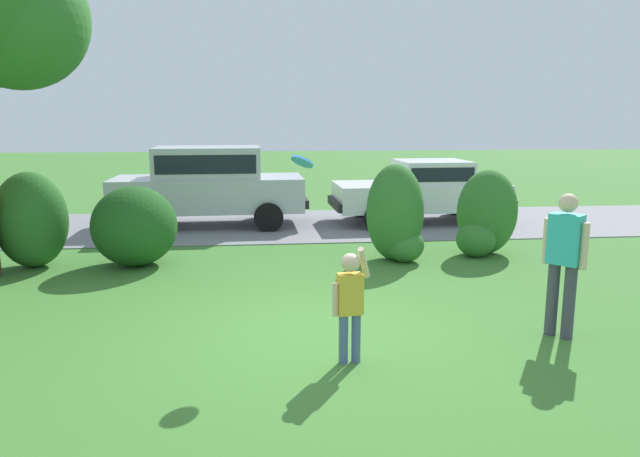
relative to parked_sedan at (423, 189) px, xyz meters
The scene contains 11 objects.
ground_plane 8.17m from the parked_sedan, 114.44° to the right, with size 80.00×80.00×0.00m, color #3D752D.
driveway_strip 3.47m from the parked_sedan, behind, with size 28.00×4.40×0.02m, color slate.
shrub_near_tree 8.87m from the parked_sedan, 155.39° to the right, with size 1.24×1.08×1.69m.
shrub_centre_left 7.33m from the parked_sedan, 149.13° to the right, with size 1.49×1.52×1.43m.
shrub_centre 4.15m from the parked_sedan, 112.39° to the right, with size 1.05×1.07×1.79m.
shrub_centre_right 3.52m from the parked_sedan, 86.05° to the right, with size 1.25×1.10×1.63m.
parked_sedan is the anchor object (origin of this frame).
parked_suv 5.31m from the parked_sedan, behind, with size 4.74×2.19×1.92m.
child_thrower 8.91m from the parked_sedan, 110.55° to the right, with size 0.44×0.30×1.29m.
frisbee 8.24m from the parked_sedan, 115.91° to the right, with size 0.30×0.27×0.23m.
adult_onlooker 7.85m from the parked_sedan, 93.63° to the right, with size 0.40×0.42×1.74m.
Camera 1 is at (-0.68, -6.83, 2.60)m, focal length 32.83 mm.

